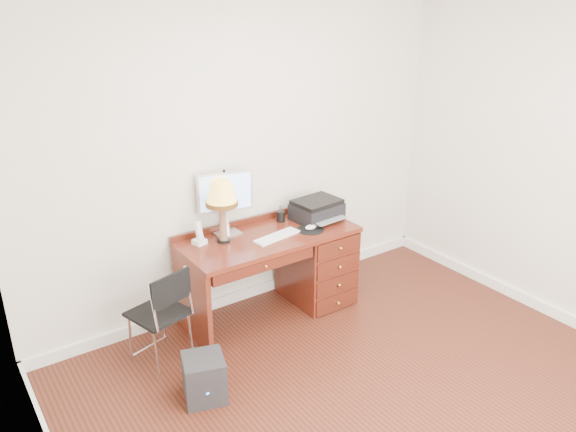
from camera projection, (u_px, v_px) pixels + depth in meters
ground at (380, 401)px, 3.89m from camera, size 4.00×4.00×0.00m
room_shell at (324, 350)px, 4.35m from camera, size 4.00×4.00×4.00m
desk at (300, 261)px, 4.97m from camera, size 1.50×0.67×0.75m
monitor at (224, 195)px, 4.58m from camera, size 0.46×0.20×0.53m
keyboard at (277, 236)px, 4.62m from camera, size 0.44×0.19×0.02m
mouse_pad at (311, 229)px, 4.76m from camera, size 0.23×0.23×0.05m
printer at (317, 210)px, 4.96m from camera, size 0.43×0.35×0.18m
leg_lamp at (222, 197)px, 4.40m from camera, size 0.26×0.26×0.53m
phone at (199, 237)px, 4.48m from camera, size 0.11×0.11×0.19m
pen_cup at (281, 216)px, 4.92m from camera, size 0.07×0.07×0.09m
chair at (161, 309)px, 4.08m from camera, size 0.46×0.47×0.80m
equipment_box at (204, 378)px, 3.87m from camera, size 0.35×0.35×0.32m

